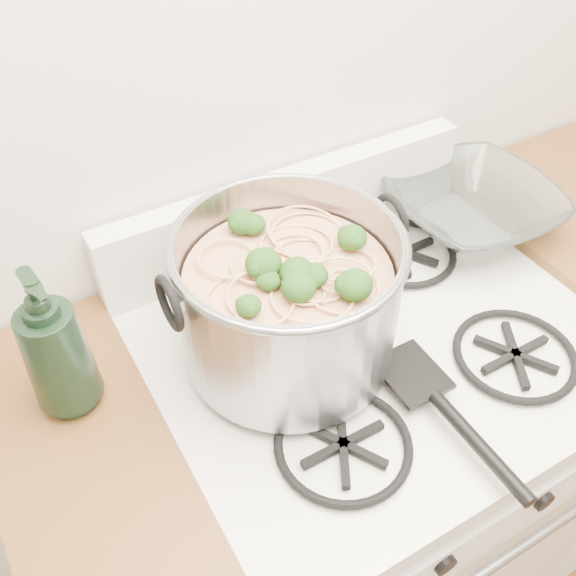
# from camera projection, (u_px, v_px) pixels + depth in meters

# --- Properties ---
(gas_range) EXTENTS (0.76, 0.66, 0.92)m
(gas_range) POSITION_uv_depth(u_px,v_px,m) (358.00, 480.00, 1.41)
(gas_range) COLOR white
(gas_range) RESTS_ON ground
(stock_pot) EXTENTS (0.38, 0.35, 0.23)m
(stock_pot) POSITION_uv_depth(u_px,v_px,m) (288.00, 301.00, 0.98)
(stock_pot) COLOR gray
(stock_pot) RESTS_ON gas_range
(spatula) EXTENTS (0.29, 0.31, 0.02)m
(spatula) POSITION_uv_depth(u_px,v_px,m) (412.00, 371.00, 1.00)
(spatula) COLOR black
(spatula) RESTS_ON gas_range
(glass_bowl) EXTENTS (0.14, 0.14, 0.03)m
(glass_bowl) POSITION_uv_depth(u_px,v_px,m) (469.00, 215.00, 1.28)
(glass_bowl) COLOR white
(glass_bowl) RESTS_ON gas_range
(bottle) EXTENTS (0.11, 0.11, 0.26)m
(bottle) POSITION_uv_depth(u_px,v_px,m) (53.00, 343.00, 0.89)
(bottle) COLOR black
(bottle) RESTS_ON counter_left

